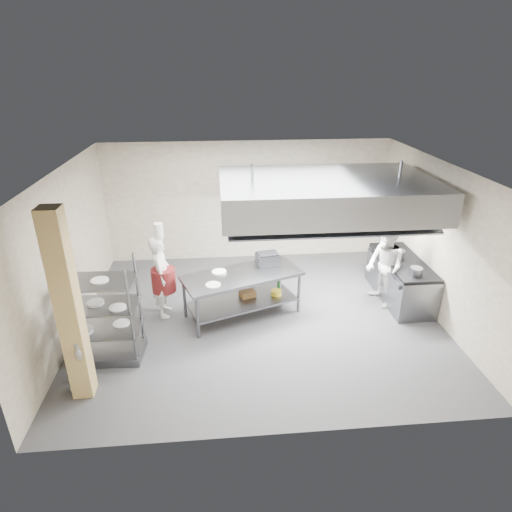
{
  "coord_description": "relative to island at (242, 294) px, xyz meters",
  "views": [
    {
      "loc": [
        -0.75,
        -7.31,
        4.65
      ],
      "look_at": [
        -0.05,
        0.2,
        1.26
      ],
      "focal_mm": 30.0,
      "sensor_mm": 36.0,
      "label": 1
    }
  ],
  "objects": [
    {
      "name": "floor",
      "position": [
        0.33,
        -0.14,
        -0.46
      ],
      "size": [
        7.0,
        7.0,
        0.0
      ],
      "primitive_type": "plane",
      "color": "#272729",
      "rests_on": "ground"
    },
    {
      "name": "ceiling",
      "position": [
        0.33,
        -0.14,
        2.54
      ],
      "size": [
        7.0,
        7.0,
        0.0
      ],
      "primitive_type": "plane",
      "rotation": [
        3.14,
        0.0,
        0.0
      ],
      "color": "silver",
      "rests_on": "wall_back"
    },
    {
      "name": "wall_back",
      "position": [
        0.33,
        2.86,
        1.04
      ],
      "size": [
        7.0,
        0.0,
        7.0
      ],
      "primitive_type": "plane",
      "rotation": [
        1.57,
        0.0,
        0.0
      ],
      "color": "gray",
      "rests_on": "ground"
    },
    {
      "name": "wall_left",
      "position": [
        -3.17,
        -0.14,
        1.04
      ],
      "size": [
        0.0,
        6.0,
        6.0
      ],
      "primitive_type": "plane",
      "rotation": [
        1.57,
        0.0,
        1.57
      ],
      "color": "gray",
      "rests_on": "ground"
    },
    {
      "name": "wall_right",
      "position": [
        3.83,
        -0.14,
        1.04
      ],
      "size": [
        0.0,
        6.0,
        6.0
      ],
      "primitive_type": "plane",
      "rotation": [
        1.57,
        0.0,
        -1.57
      ],
      "color": "gray",
      "rests_on": "ground"
    },
    {
      "name": "column",
      "position": [
        -2.57,
        -2.04,
        1.04
      ],
      "size": [
        0.3,
        0.3,
        3.0
      ],
      "primitive_type": "cube",
      "color": "tan",
      "rests_on": "floor"
    },
    {
      "name": "exhaust_hood",
      "position": [
        1.63,
        0.26,
        1.94
      ],
      "size": [
        4.0,
        2.5,
        0.6
      ],
      "primitive_type": "cube",
      "color": "slate",
      "rests_on": "ceiling"
    },
    {
      "name": "hood_strip_a",
      "position": [
        0.73,
        0.26,
        1.62
      ],
      "size": [
        1.6,
        0.12,
        0.04
      ],
      "primitive_type": "cube",
      "color": "white",
      "rests_on": "exhaust_hood"
    },
    {
      "name": "hood_strip_b",
      "position": [
        2.53,
        0.26,
        1.62
      ],
      "size": [
        1.6,
        0.12,
        0.04
      ],
      "primitive_type": "cube",
      "color": "white",
      "rests_on": "exhaust_hood"
    },
    {
      "name": "wall_shelf",
      "position": [
        2.13,
        2.7,
        1.04
      ],
      "size": [
        1.5,
        0.28,
        0.04
      ],
      "primitive_type": "cube",
      "color": "slate",
      "rests_on": "wall_back"
    },
    {
      "name": "island",
      "position": [
        0.0,
        0.0,
        0.0
      ],
      "size": [
        2.49,
        1.71,
        0.91
      ],
      "primitive_type": null,
      "rotation": [
        0.0,
        0.0,
        0.36
      ],
      "color": "gray",
      "rests_on": "floor"
    },
    {
      "name": "island_worktop",
      "position": [
        0.0,
        0.0,
        0.42
      ],
      "size": [
        2.49,
        1.71,
        0.06
      ],
      "primitive_type": "cube",
      "rotation": [
        0.0,
        0.0,
        0.36
      ],
      "color": "slate",
      "rests_on": "island"
    },
    {
      "name": "island_undershelf",
      "position": [
        0.0,
        0.0,
        -0.16
      ],
      "size": [
        2.29,
        1.55,
        0.04
      ],
      "primitive_type": "cube",
      "rotation": [
        0.0,
        0.0,
        0.36
      ],
      "color": "slate",
      "rests_on": "island"
    },
    {
      "name": "pass_rack",
      "position": [
        -2.41,
        -1.15,
        0.45
      ],
      "size": [
        1.24,
        0.76,
        1.81
      ],
      "primitive_type": null,
      "rotation": [
        0.0,
        0.0,
        -0.05
      ],
      "color": "slate",
      "rests_on": "floor"
    },
    {
      "name": "cooking_range",
      "position": [
        3.41,
        0.36,
        -0.04
      ],
      "size": [
        0.8,
        2.0,
        0.84
      ],
      "primitive_type": "cube",
      "color": "slate",
      "rests_on": "floor"
    },
    {
      "name": "range_top",
      "position": [
        3.41,
        0.36,
        0.41
      ],
      "size": [
        0.78,
        1.96,
        0.06
      ],
      "primitive_type": "cube",
      "color": "black",
      "rests_on": "cooking_range"
    },
    {
      "name": "chef_head",
      "position": [
        -1.57,
        0.17,
        0.39
      ],
      "size": [
        0.43,
        0.63,
        1.69
      ],
      "primitive_type": "imported",
      "rotation": [
        0.0,
        0.0,
        1.61
      ],
      "color": "white",
      "rests_on": "floor"
    },
    {
      "name": "chef_line",
      "position": [
        2.93,
        0.16,
        0.41
      ],
      "size": [
        0.77,
        0.93,
        1.73
      ],
      "primitive_type": "imported",
      "rotation": [
        0.0,
        0.0,
        -1.42
      ],
      "color": "white",
      "rests_on": "floor"
    },
    {
      "name": "chef_plating",
      "position": [
        -2.67,
        -1.83,
        0.38
      ],
      "size": [
        0.75,
        1.05,
        1.66
      ],
      "primitive_type": "imported",
      "rotation": [
        0.0,
        0.0,
        -1.18
      ],
      "color": "silver",
      "rests_on": "floor"
    },
    {
      "name": "griddle",
      "position": [
        0.55,
        0.41,
        0.57
      ],
      "size": [
        0.51,
        0.43,
        0.22
      ],
      "primitive_type": "cube",
      "rotation": [
        0.0,
        0.0,
        0.18
      ],
      "color": "slate",
      "rests_on": "island_worktop"
    },
    {
      "name": "wicker_basket",
      "position": [
        0.11,
        0.14,
        -0.07
      ],
      "size": [
        0.36,
        0.31,
        0.13
      ],
      "primitive_type": "cube",
      "rotation": [
        0.0,
        0.0,
        0.36
      ],
      "color": "brown",
      "rests_on": "island_undershelf"
    },
    {
      "name": "stockpot",
      "position": [
        3.29,
        0.41,
        0.55
      ],
      "size": [
        0.3,
        0.3,
        0.21
      ],
      "primitive_type": "cylinder",
      "color": "gray",
      "rests_on": "range_top"
    },
    {
      "name": "plate_stack",
      "position": [
        -2.41,
        -1.15,
        0.12
      ],
      "size": [
        0.28,
        0.28,
        0.05
      ],
      "primitive_type": "cylinder",
      "color": "silver",
      "rests_on": "pass_rack"
    }
  ]
}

